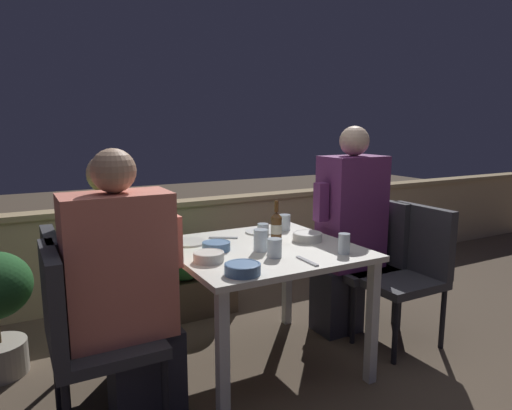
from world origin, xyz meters
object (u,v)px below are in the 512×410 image
at_px(chair_right_near, 409,262).
at_px(chair_right_far, 370,251).
at_px(chair_left_near, 81,326).
at_px(person_coral_top, 127,291).
at_px(person_green_blouse, 119,274).
at_px(person_purple_stripe, 348,230).
at_px(beer_bottle, 276,227).
at_px(chair_left_far, 78,300).

bearing_deg(chair_right_near, chair_right_far, 98.02).
distance_m(chair_left_near, chair_right_near, 1.94).
distance_m(chair_left_near, chair_right_far, 1.92).
distance_m(person_coral_top, chair_right_far, 1.73).
height_order(person_green_blouse, chair_right_near, person_green_blouse).
bearing_deg(person_purple_stripe, chair_left_near, -170.09).
height_order(chair_right_far, beer_bottle, beer_bottle).
relative_size(person_green_blouse, chair_right_far, 1.42).
xyz_separation_m(person_coral_top, chair_right_far, (1.70, 0.30, -0.12)).
distance_m(chair_left_near, person_coral_top, 0.23).
bearing_deg(chair_right_far, person_coral_top, -170.08).
relative_size(chair_left_far, person_green_blouse, 0.70).
height_order(chair_right_far, person_purple_stripe, person_purple_stripe).
relative_size(chair_right_near, beer_bottle, 3.55).
xyz_separation_m(person_coral_top, beer_bottle, (0.87, 0.16, 0.17)).
height_order(chair_left_near, person_green_blouse, person_green_blouse).
height_order(chair_right_near, beer_bottle, beer_bottle).
bearing_deg(chair_right_near, chair_left_far, 170.34).
relative_size(person_coral_top, chair_left_far, 1.47).
bearing_deg(chair_right_near, beer_bottle, 168.82).
xyz_separation_m(chair_left_far, chair_right_far, (1.87, -0.01, 0.00)).
xyz_separation_m(chair_left_far, person_purple_stripe, (1.67, -0.01, 0.17)).
height_order(person_green_blouse, chair_right_far, person_green_blouse).
xyz_separation_m(person_coral_top, person_purple_stripe, (1.50, 0.30, 0.05)).
bearing_deg(beer_bottle, chair_right_far, 9.51).
distance_m(chair_left_far, person_purple_stripe, 1.68).
xyz_separation_m(chair_left_near, person_coral_top, (0.20, -0.00, 0.12)).
distance_m(person_green_blouse, person_purple_stripe, 1.47).
xyz_separation_m(person_green_blouse, chair_right_near, (1.71, -0.33, -0.10)).
distance_m(chair_left_far, chair_right_far, 1.87).
bearing_deg(beer_bottle, person_coral_top, -169.69).
xyz_separation_m(chair_left_near, chair_left_far, (0.03, 0.31, 0.00)).
relative_size(chair_left_far, beer_bottle, 3.55).
bearing_deg(chair_right_far, beer_bottle, -170.49).
height_order(chair_left_near, chair_right_far, same).
relative_size(person_green_blouse, beer_bottle, 5.05).
bearing_deg(chair_left_near, chair_right_near, -0.42).
bearing_deg(beer_bottle, person_purple_stripe, 12.42).
distance_m(person_coral_top, beer_bottle, 0.90).
relative_size(chair_left_far, chair_right_far, 1.00).
bearing_deg(chair_right_far, chair_left_near, -171.11).
relative_size(person_coral_top, chair_right_far, 1.47).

